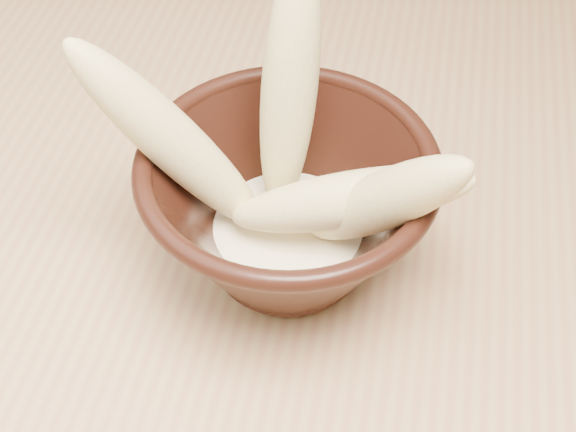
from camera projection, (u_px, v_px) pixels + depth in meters
name	position (u px, v px, depth m)	size (l,w,h in m)	color
table	(111.00, 277.00, 0.67)	(1.20, 0.80, 0.75)	tan
bowl	(288.00, 207.00, 0.54)	(0.20, 0.20, 0.11)	black
milk_puddle	(288.00, 233.00, 0.55)	(0.11, 0.11, 0.02)	#F9EDC8
banana_upright	(289.00, 89.00, 0.51)	(0.04, 0.04, 0.19)	#CEB879
banana_left	(172.00, 140.00, 0.50)	(0.04, 0.04, 0.18)	#CEB879
banana_right	(382.00, 201.00, 0.49)	(0.04, 0.04, 0.15)	#CEB879
banana_across	(349.00, 200.00, 0.51)	(0.04, 0.04, 0.16)	#CEB879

